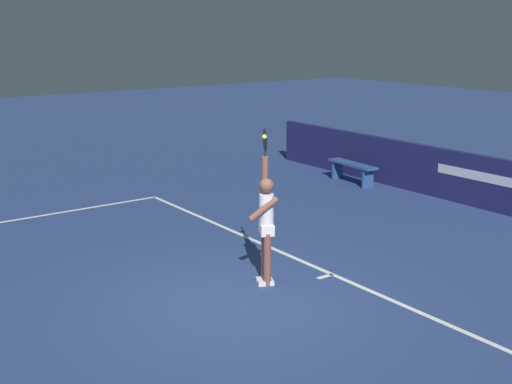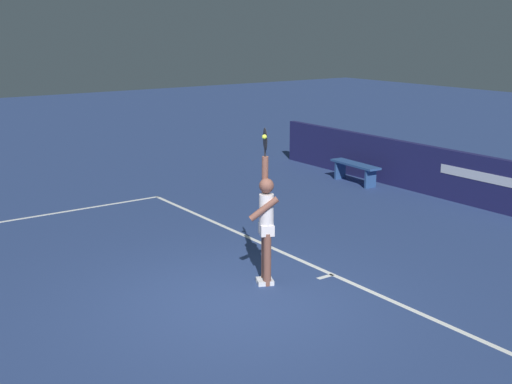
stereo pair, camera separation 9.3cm
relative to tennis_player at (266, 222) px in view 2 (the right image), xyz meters
The scene contains 5 objects.
ground_plane 1.26m from the tennis_player, 66.73° to the right, with size 60.00×60.00×0.00m, color navy.
court_lines 2.06m from the tennis_player, 79.84° to the right, with size 11.98×5.82×0.00m.
tennis_player is the anchor object (origin of this frame).
tennis_ball 1.27m from the tennis_player, 73.14° to the right, with size 0.07×0.07×0.07m.
courtside_bench_near 6.96m from the tennis_player, 125.33° to the left, with size 1.53×0.46×0.50m.
Camera 2 is at (7.20, -4.79, 3.77)m, focal length 46.42 mm.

